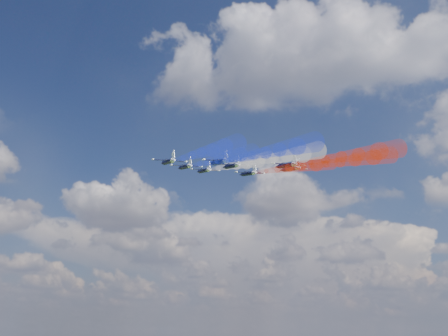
% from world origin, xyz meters
% --- Properties ---
extents(jet_lead, '(14.74, 14.95, 5.75)m').
position_xyz_m(jet_lead, '(13.03, 16.16, 140.36)').
color(jet_lead, black).
extents(trail_lead, '(27.61, 29.12, 10.95)m').
position_xyz_m(trail_lead, '(28.68, -0.37, 135.90)').
color(trail_lead, silver).
extents(jet_inner_left, '(14.74, 14.95, 5.75)m').
position_xyz_m(jet_inner_left, '(13.21, 1.29, 137.31)').
color(jet_inner_left, black).
extents(trail_inner_left, '(27.61, 29.12, 10.95)m').
position_xyz_m(trail_inner_left, '(28.87, -15.24, 132.85)').
color(trail_inner_left, '#1A31E4').
extents(jet_inner_right, '(14.74, 14.95, 5.75)m').
position_xyz_m(jet_inner_right, '(27.54, 14.49, 137.61)').
color(jet_inner_right, black).
extents(trail_inner_right, '(27.61, 29.12, 10.95)m').
position_xyz_m(trail_inner_right, '(43.20, -2.03, 133.15)').
color(trail_inner_right, red).
extents(jet_outer_left, '(14.74, 14.95, 5.75)m').
position_xyz_m(jet_outer_left, '(14.17, -11.77, 134.85)').
color(jet_outer_left, black).
extents(trail_outer_left, '(27.61, 29.12, 10.95)m').
position_xyz_m(trail_outer_left, '(29.83, -28.30, 130.38)').
color(trail_outer_left, '#1A31E4').
extents(jet_center_third, '(14.74, 14.95, 5.75)m').
position_xyz_m(jet_center_third, '(27.20, 0.01, 135.80)').
color(jet_center_third, black).
extents(trail_center_third, '(27.61, 29.12, 10.95)m').
position_xyz_m(trail_center_third, '(42.86, -16.52, 131.34)').
color(trail_center_third, silver).
extents(jet_outer_right, '(14.74, 14.95, 5.75)m').
position_xyz_m(jet_outer_right, '(40.51, 12.38, 137.18)').
color(jet_outer_right, black).
extents(trail_outer_right, '(27.61, 29.12, 10.95)m').
position_xyz_m(trail_outer_right, '(56.17, -4.15, 132.71)').
color(trail_outer_right, red).
extents(jet_rear_left, '(14.74, 14.95, 5.75)m').
position_xyz_m(jet_rear_left, '(28.93, -14.65, 132.42)').
color(jet_rear_left, black).
extents(trail_rear_left, '(27.61, 29.12, 10.95)m').
position_xyz_m(trail_rear_left, '(44.58, -31.18, 127.96)').
color(trail_rear_left, '#1A31E4').
extents(jet_rear_right, '(14.74, 14.95, 5.75)m').
position_xyz_m(jet_rear_right, '(42.30, -0.91, 134.19)').
color(jet_rear_right, black).
extents(trail_rear_right, '(27.61, 29.12, 10.95)m').
position_xyz_m(trail_rear_right, '(57.95, -17.44, 129.73)').
color(trail_rear_right, red).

